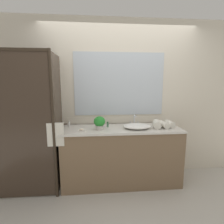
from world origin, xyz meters
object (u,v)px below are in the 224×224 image
at_px(amenity_bottle_shampoo, 69,124).
at_px(rolled_towel_far_edge, 157,124).
at_px(potted_plant, 99,122).
at_px(rolled_towel_middle, 164,125).
at_px(faucet, 134,122).
at_px(amenity_bottle_lotion, 108,124).
at_px(soap_dish, 82,130).
at_px(rolled_towel_near_edge, 170,124).
at_px(sink_basin, 137,126).

relative_size(amenity_bottle_shampoo, rolled_towel_far_edge, 0.41).
relative_size(potted_plant, rolled_towel_middle, 0.80).
relative_size(faucet, amenity_bottle_lotion, 2.23).
height_order(potted_plant, rolled_towel_far_edge, potted_plant).
xyz_separation_m(faucet, amenity_bottle_lotion, (-0.44, -0.06, -0.02)).
relative_size(faucet, soap_dish, 1.73).
distance_m(amenity_bottle_shampoo, rolled_towel_middle, 1.48).
bearing_deg(amenity_bottle_shampoo, amenity_bottle_lotion, -6.73).
bearing_deg(rolled_towel_near_edge, potted_plant, -176.87).
height_order(faucet, amenity_bottle_lotion, faucet).
bearing_deg(rolled_towel_near_edge, faucet, 164.09).
height_order(sink_basin, rolled_towel_far_edge, rolled_towel_far_edge).
bearing_deg(rolled_towel_near_edge, amenity_bottle_lotion, 174.70).
height_order(potted_plant, amenity_bottle_lotion, potted_plant).
distance_m(potted_plant, rolled_towel_near_edge, 1.10).
distance_m(faucet, potted_plant, 0.61).
bearing_deg(amenity_bottle_shampoo, rolled_towel_near_edge, -5.85).
bearing_deg(rolled_towel_near_edge, soap_dish, -174.88).
xyz_separation_m(soap_dish, amenity_bottle_lotion, (0.39, 0.21, 0.02)).
height_order(potted_plant, amenity_bottle_shampoo, potted_plant).
bearing_deg(rolled_towel_middle, rolled_towel_near_edge, 13.36).
xyz_separation_m(faucet, rolled_towel_near_edge, (0.53, -0.15, -0.01)).
xyz_separation_m(amenity_bottle_lotion, rolled_towel_middle, (0.86, -0.12, 0.01)).
relative_size(potted_plant, amenity_bottle_lotion, 2.53).
bearing_deg(faucet, rolled_towel_near_edge, -15.91).
distance_m(faucet, soap_dish, 0.87).
xyz_separation_m(soap_dish, rolled_towel_far_edge, (1.14, 0.09, 0.04)).
xyz_separation_m(sink_basin, soap_dish, (-0.83, -0.08, -0.02)).
height_order(amenity_bottle_lotion, amenity_bottle_shampoo, amenity_bottle_shampoo).
relative_size(soap_dish, rolled_towel_near_edge, 0.52).
relative_size(amenity_bottle_lotion, rolled_towel_far_edge, 0.35).
relative_size(sink_basin, potted_plant, 2.17).
distance_m(sink_basin, amenity_bottle_lotion, 0.46).
height_order(faucet, rolled_towel_middle, faucet).
bearing_deg(faucet, soap_dish, -161.74).
distance_m(amenity_bottle_shampoo, rolled_towel_near_edge, 1.58).
bearing_deg(faucet, sink_basin, -90.00).
bearing_deg(potted_plant, soap_dish, -166.57).
bearing_deg(amenity_bottle_shampoo, rolled_towel_far_edge, -8.29).
bearing_deg(rolled_towel_near_edge, sink_basin, -175.54).
xyz_separation_m(faucet, soap_dish, (-0.83, -0.27, -0.04)).
bearing_deg(rolled_towel_middle, faucet, 157.13).
height_order(amenity_bottle_lotion, rolled_towel_near_edge, rolled_towel_near_edge).
bearing_deg(rolled_towel_near_edge, rolled_towel_middle, -166.64).
distance_m(rolled_towel_middle, rolled_towel_far_edge, 0.11).
distance_m(soap_dish, rolled_towel_far_edge, 1.14).
bearing_deg(soap_dish, potted_plant, 13.43).
distance_m(sink_basin, rolled_towel_middle, 0.42).
xyz_separation_m(sink_basin, rolled_towel_far_edge, (0.31, 0.01, 0.02)).
xyz_separation_m(amenity_bottle_shampoo, rolled_towel_middle, (1.46, -0.19, 0.00)).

